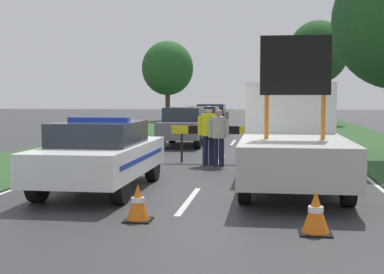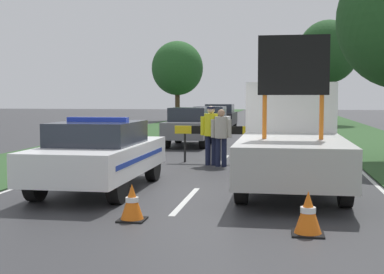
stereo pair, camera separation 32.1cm
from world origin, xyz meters
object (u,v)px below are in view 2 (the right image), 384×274
at_px(traffic_cone_near_truck, 132,202).
at_px(roadside_tree_near_left, 328,52).
at_px(roadside_tree_near_right, 177,68).
at_px(police_officer, 211,130).
at_px(traffic_cone_centre_front, 308,213).
at_px(road_barrier, 225,132).
at_px(pedestrian_civilian, 221,133).
at_px(queued_car_suv_grey, 190,126).
at_px(traffic_cone_near_police, 278,154).
at_px(queued_car_van_white, 211,121).
at_px(work_truck, 291,136).
at_px(police_car, 100,154).
at_px(queued_car_sedan_black, 220,117).

distance_m(traffic_cone_near_truck, roadside_tree_near_left, 33.80).
bearing_deg(roadside_tree_near_right, police_officer, -77.11).
bearing_deg(traffic_cone_centre_front, road_barrier, 103.90).
relative_size(pedestrian_civilian, queued_car_suv_grey, 0.42).
bearing_deg(traffic_cone_near_truck, traffic_cone_near_police, 74.81).
bearing_deg(road_barrier, police_officer, -114.56).
relative_size(queued_car_suv_grey, queued_car_van_white, 0.94).
distance_m(work_truck, roadside_tree_near_right, 35.02).
xyz_separation_m(work_truck, queued_car_suv_grey, (-4.06, 9.61, -0.31)).
relative_size(police_car, traffic_cone_near_truck, 7.67).
height_order(pedestrian_civilian, traffic_cone_near_truck, pedestrian_civilian).
relative_size(road_barrier, police_officer, 1.80).
bearing_deg(traffic_cone_centre_front, queued_car_suv_grey, 106.49).
xyz_separation_m(pedestrian_civilian, roadside_tree_near_left, (5.17, 25.67, 4.45)).
bearing_deg(traffic_cone_centre_front, roadside_tree_near_left, 84.84).
bearing_deg(work_truck, road_barrier, -63.75).
distance_m(work_truck, roadside_tree_near_left, 29.15).
distance_m(police_officer, traffic_cone_centre_front, 8.35).
relative_size(police_officer, traffic_cone_centre_front, 2.72).
bearing_deg(roadside_tree_near_right, police_car, -81.75).
bearing_deg(work_truck, queued_car_van_white, -75.97).
height_order(work_truck, queued_car_sedan_black, work_truck).
distance_m(queued_car_sedan_black, roadside_tree_near_right, 14.34).
bearing_deg(traffic_cone_near_truck, queued_car_van_white, 93.69).
distance_m(queued_car_van_white, roadside_tree_near_left, 15.67).
distance_m(pedestrian_civilian, traffic_cone_near_truck, 7.28).
bearing_deg(work_truck, roadside_tree_near_left, -96.60).
bearing_deg(traffic_cone_near_police, traffic_cone_near_truck, -105.19).
distance_m(work_truck, police_officer, 3.98).
relative_size(queued_car_suv_grey, queued_car_sedan_black, 1.01).
xyz_separation_m(traffic_cone_near_police, roadside_tree_near_right, (-8.94, 29.17, 4.37)).
bearing_deg(queued_car_van_white, roadside_tree_near_right, -73.62).
bearing_deg(traffic_cone_centre_front, roadside_tree_near_right, 103.86).
xyz_separation_m(traffic_cone_centre_front, traffic_cone_near_truck, (-2.85, 0.46, -0.02)).
height_order(traffic_cone_centre_front, queued_car_suv_grey, queued_car_suv_grey).
height_order(queued_car_suv_grey, queued_car_van_white, queued_car_suv_grey).
xyz_separation_m(police_officer, queued_car_van_white, (-1.63, 12.25, -0.27)).
height_order(work_truck, traffic_cone_centre_front, work_truck).
xyz_separation_m(traffic_cone_centre_front, roadside_tree_near_right, (-9.44, 38.29, 4.28)).
relative_size(queued_car_suv_grey, roadside_tree_near_right, 0.58).
bearing_deg(queued_car_suv_grey, work_truck, 112.88).
height_order(work_truck, police_officer, work_truck).
distance_m(traffic_cone_near_police, traffic_cone_centre_front, 9.13).
bearing_deg(work_truck, roadside_tree_near_right, -74.83).
relative_size(traffic_cone_centre_front, queued_car_suv_grey, 0.16).
height_order(police_car, queued_car_van_white, police_car).
bearing_deg(pedestrian_civilian, traffic_cone_near_truck, -68.35).
xyz_separation_m(police_car, roadside_tree_near_right, (-5.09, 35.08, 3.80)).
bearing_deg(road_barrier, queued_car_van_white, 103.85).
xyz_separation_m(road_barrier, traffic_cone_near_police, (1.63, 0.51, -0.72)).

